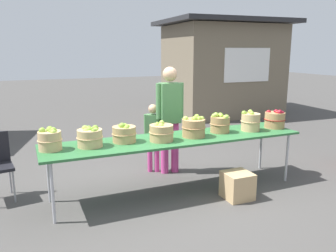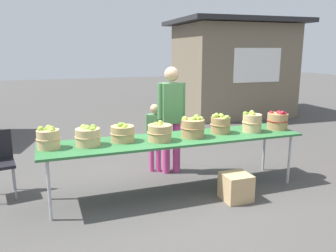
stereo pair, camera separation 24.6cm
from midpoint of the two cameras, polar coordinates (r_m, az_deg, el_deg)
name	(u,v)px [view 1 (the left image)]	position (r m, az deg, el deg)	size (l,w,h in m)	color
ground_plane	(177,190)	(4.81, -0.07, -10.67)	(40.00, 40.00, 0.00)	#474442
market_table	(177,140)	(4.57, -0.07, -2.37)	(3.50, 0.76, 0.75)	#2D6B38
apple_basket_green_0	(50,139)	(4.25, -20.59, -2.11)	(0.28, 0.28, 0.27)	tan
apple_basket_green_1	(90,137)	(4.26, -14.45, -1.79)	(0.32, 0.32, 0.25)	tan
apple_basket_green_2	(124,133)	(4.39, -8.88, -1.20)	(0.31, 0.31, 0.25)	tan
apple_basket_green_3	(161,132)	(4.40, -2.73, -1.07)	(0.32, 0.32, 0.26)	tan
apple_basket_green_4	(194,127)	(4.60, 2.78, -0.18)	(0.33, 0.33, 0.29)	#A87F51
apple_basket_green_5	(220,123)	(4.89, 7.19, 0.42)	(0.29, 0.29, 0.28)	#A87F51
apple_basket_green_6	(250,121)	(5.06, 12.17, 0.74)	(0.29, 0.29, 0.30)	tan
apple_basket_red_0	(275,119)	(5.35, 16.06, 1.05)	(0.31, 0.31, 0.29)	#A87F51
vendor_adult	(170,112)	(5.24, -1.04, 2.37)	(0.44, 0.24, 1.65)	#CC3F8C
child_customer	(153,133)	(5.35, -3.80, -1.10)	(0.26, 0.22, 1.08)	#CC3F8C
food_kiosk	(222,67)	(10.55, 8.24, 9.61)	(3.60, 3.02, 2.74)	#726651
produce_crate	(237,185)	(4.59, 9.92, -9.71)	(0.35, 0.35, 0.35)	tan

